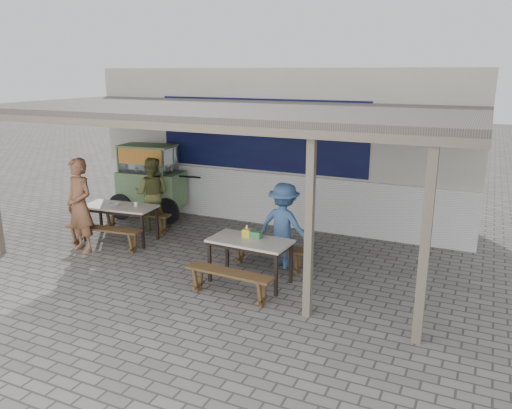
{
  "coord_description": "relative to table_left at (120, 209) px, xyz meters",
  "views": [
    {
      "loc": [
        4.46,
        -7.19,
        3.44
      ],
      "look_at": [
        0.7,
        0.9,
        1.04
      ],
      "focal_mm": 35.0,
      "sensor_mm": 36.0,
      "label": 1
    }
  ],
  "objects": [
    {
      "name": "back_wall",
      "position": [
        2.28,
        2.97,
        1.05
      ],
      "size": [
        9.0,
        1.28,
        3.5
      ],
      "color": "beige",
      "rests_on": "ground"
    },
    {
      "name": "table_right",
      "position": [
        3.37,
        -0.8,
        -0.0
      ],
      "size": [
        1.38,
        0.75,
        0.75
      ],
      "rotation": [
        0.0,
        0.0,
        -0.04
      ],
      "color": "beige",
      "rests_on": "ground"
    },
    {
      "name": "condiment_bowl",
      "position": [
        -0.09,
        -0.04,
        0.1
      ],
      "size": [
        0.25,
        0.25,
        0.05
      ],
      "primitive_type": "imported",
      "rotation": [
        0.0,
        0.0,
        -0.32
      ],
      "color": "silver",
      "rests_on": "table_left"
    },
    {
      "name": "condiment_jar",
      "position": [
        0.32,
        0.13,
        0.12
      ],
      "size": [
        0.07,
        0.07,
        0.08
      ],
      "primitive_type": "cylinder",
      "color": "white",
      "rests_on": "table_left"
    },
    {
      "name": "ground",
      "position": [
        2.28,
        -0.61,
        -0.67
      ],
      "size": [
        60.0,
        60.0,
        0.0
      ],
      "primitive_type": "plane",
      "color": "slate",
      "rests_on": "ground"
    },
    {
      "name": "patron_wall_side",
      "position": [
        0.15,
        0.92,
        0.14
      ],
      "size": [
        0.95,
        0.84,
        1.62
      ],
      "primitive_type": "imported",
      "rotation": [
        0.0,
        0.0,
        3.48
      ],
      "color": "brown",
      "rests_on": "ground"
    },
    {
      "name": "donation_box",
      "position": [
        3.43,
        -0.68,
        0.14
      ],
      "size": [
        0.19,
        0.13,
        0.12
      ],
      "primitive_type": "cube",
      "rotation": [
        0.0,
        0.0,
        -0.05
      ],
      "color": "#357748",
      "rests_on": "table_right"
    },
    {
      "name": "table_left",
      "position": [
        0.0,
        0.0,
        0.0
      ],
      "size": [
        1.57,
        0.85,
        0.75
      ],
      "rotation": [
        0.0,
        0.0,
        0.11
      ],
      "color": "beige",
      "rests_on": "ground"
    },
    {
      "name": "bench_right_street",
      "position": [
        3.34,
        -1.49,
        -0.34
      ],
      "size": [
        1.46,
        0.34,
        0.45
      ],
      "rotation": [
        0.0,
        0.0,
        -0.04
      ],
      "color": "brown",
      "rests_on": "ground"
    },
    {
      "name": "vendor_cart",
      "position": [
        -0.45,
        1.67,
        0.28
      ],
      "size": [
        2.16,
        1.03,
        1.76
      ],
      "rotation": [
        0.0,
        0.0,
        0.11
      ],
      "color": "#729362",
      "rests_on": "ground"
    },
    {
      "name": "bench_left_wall",
      "position": [
        -0.06,
        0.58,
        -0.33
      ],
      "size": [
        1.63,
        0.45,
        0.45
      ],
      "rotation": [
        0.0,
        0.0,
        0.11
      ],
      "color": "brown",
      "rests_on": "ground"
    },
    {
      "name": "bench_right_wall",
      "position": [
        3.4,
        -0.11,
        -0.34
      ],
      "size": [
        1.46,
        0.34,
        0.45
      ],
      "rotation": [
        0.0,
        0.0,
        -0.04
      ],
      "color": "brown",
      "rests_on": "ground"
    },
    {
      "name": "patron_street_side",
      "position": [
        -0.25,
        -0.83,
        0.25
      ],
      "size": [
        0.76,
        0.58,
        1.85
      ],
      "primitive_type": "imported",
      "rotation": [
        0.0,
        0.0,
        -0.23
      ],
      "color": "brown",
      "rests_on": "ground"
    },
    {
      "name": "patron_right_table",
      "position": [
        3.61,
        0.1,
        0.1
      ],
      "size": [
        1.07,
        0.71,
        1.55
      ],
      "primitive_type": "imported",
      "rotation": [
        0.0,
        0.0,
        3.0
      ],
      "color": "#3B5D8F",
      "rests_on": "ground"
    },
    {
      "name": "tissue_box",
      "position": [
        3.25,
        -0.67,
        0.14
      ],
      "size": [
        0.15,
        0.15,
        0.13
      ],
      "primitive_type": "cube",
      "rotation": [
        0.0,
        0.0,
        0.13
      ],
      "color": "gold",
      "rests_on": "table_right"
    },
    {
      "name": "bench_left_street",
      "position": [
        0.06,
        -0.58,
        -0.33
      ],
      "size": [
        1.63,
        0.45,
        0.45
      ],
      "rotation": [
        0.0,
        0.0,
        0.11
      ],
      "color": "brown",
      "rests_on": "ground"
    },
    {
      "name": "warung_roof",
      "position": [
        2.3,
        0.29,
        2.04
      ],
      "size": [
        9.0,
        4.21,
        2.81
      ],
      "color": "#5A504D",
      "rests_on": "ground"
    }
  ]
}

